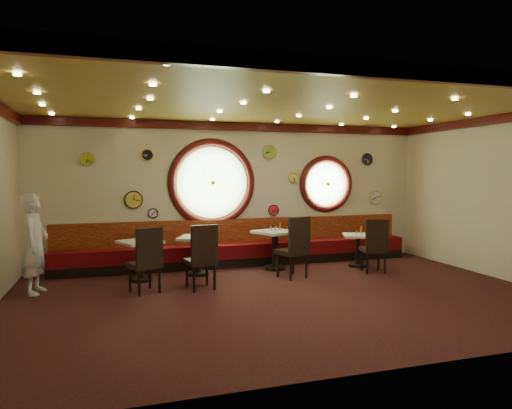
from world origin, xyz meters
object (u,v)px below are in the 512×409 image
object	(u,v)px
table_d	(358,246)
waiter	(35,244)
chair_d	(375,242)
condiment_c_bottle	(280,226)
condiment_d_salt	(356,232)
condiment_b_pepper	(199,234)
table_c	(275,245)
condiment_a_salt	(137,237)
condiment_c_salt	(271,229)
condiment_c_pepper	(276,228)
chair_a	(147,256)
condiment_d_pepper	(361,233)
condiment_b_salt	(194,234)
condiment_a_pepper	(143,238)
table_a	(140,255)
condiment_d_bottle	(361,230)
condiment_b_bottle	(203,232)
chair_c	(296,243)
condiment_a_bottle	(142,236)
chair_b	(202,253)
table_b	(198,251)

from	to	relation	value
table_d	waiter	world-z (taller)	waiter
chair_d	condiment_c_bottle	distance (m)	2.02
condiment_d_salt	condiment_b_pepper	distance (m)	3.47
table_c	condiment_a_salt	world-z (taller)	condiment_a_salt
condiment_c_salt	condiment_c_pepper	world-z (taller)	condiment_c_salt
table_d	chair_a	bearing A→B (deg)	-168.56
condiment_c_salt	condiment_d_pepper	bearing A→B (deg)	-8.82
condiment_b_salt	condiment_a_pepper	bearing A→B (deg)	-168.49
condiment_c_salt	condiment_a_pepper	world-z (taller)	condiment_c_salt
table_c	condiment_d_salt	world-z (taller)	table_c
condiment_b_pepper	condiment_d_pepper	xyz separation A→B (m)	(3.53, -0.24, -0.08)
table_a	waiter	distance (m)	1.85
table_d	condiment_c_bottle	bearing A→B (deg)	168.10
condiment_b_salt	condiment_c_bottle	size ratio (longest dim) A/B	0.68
chair_a	condiment_a_salt	bearing A→B (deg)	74.50
table_d	condiment_a_salt	distance (m)	4.74
condiment_a_salt	condiment_c_salt	xyz separation A→B (m)	(2.77, 0.15, 0.05)
condiment_a_salt	condiment_c_pepper	world-z (taller)	condiment_c_pepper
condiment_c_pepper	condiment_d_bottle	world-z (taller)	condiment_c_pepper
chair_d	condiment_a_salt	world-z (taller)	chair_d
condiment_b_bottle	condiment_b_salt	bearing A→B (deg)	-175.30
condiment_b_bottle	chair_c	bearing A→B (deg)	-28.88
condiment_a_bottle	condiment_d_bottle	bearing A→B (deg)	-1.20
chair_b	condiment_d_bottle	world-z (taller)	chair_b
chair_a	chair_d	size ratio (longest dim) A/B	1.01
condiment_c_pepper	table_c	bearing A→B (deg)	-141.51
table_c	condiment_c_pepper	xyz separation A→B (m)	(0.03, 0.02, 0.36)
condiment_a_salt	condiment_c_salt	distance (m)	2.77
condiment_d_pepper	condiment_c_bottle	bearing A→B (deg)	167.03
chair_b	table_d	bearing A→B (deg)	5.35
table_d	condiment_b_bottle	distance (m)	3.45
table_a	table_d	xyz separation A→B (m)	(4.68, -0.05, -0.04)
table_c	condiment_d_salt	size ratio (longest dim) A/B	9.84
table_b	condiment_c_salt	xyz separation A→B (m)	(1.58, 0.04, 0.39)
table_d	condiment_b_pepper	distance (m)	3.53
condiment_b_salt	chair_b	bearing A→B (deg)	-92.69
table_a	condiment_a_pepper	bearing A→B (deg)	-5.91
chair_c	condiment_a_pepper	size ratio (longest dim) A/B	7.32
condiment_d_pepper	waiter	xyz separation A→B (m)	(-6.47, -0.32, 0.10)
chair_a	condiment_d_salt	distance (m)	4.68
table_c	condiment_c_pepper	distance (m)	0.36
chair_c	chair_d	distance (m)	1.75
table_d	table_a	bearing A→B (deg)	179.42
condiment_d_pepper	waiter	distance (m)	6.47
chair_c	condiment_b_salt	distance (m)	2.06
table_c	condiment_d_salt	xyz separation A→B (m)	(1.82, -0.23, 0.24)
condiment_d_salt	waiter	bearing A→B (deg)	-176.46
condiment_d_salt	condiment_c_bottle	distance (m)	1.71
chair_b	condiment_d_bottle	distance (m)	3.90
condiment_c_salt	condiment_c_pepper	bearing A→B (deg)	9.71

